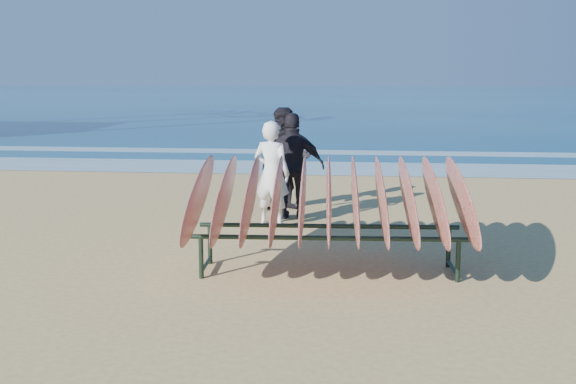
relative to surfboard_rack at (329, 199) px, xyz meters
name	(u,v)px	position (x,y,z in m)	size (l,w,h in m)	color
ground	(280,287)	(-0.50, -0.67, -0.90)	(120.00, 120.00, 0.00)	tan
ocean	(357,98)	(-0.50, 54.33, -0.89)	(160.00, 160.00, 0.00)	navy
foam_near	(329,168)	(-0.50, 9.33, -0.89)	(160.00, 160.00, 0.00)	white
foam_far	(335,152)	(-0.50, 12.83, -0.89)	(160.00, 160.00, 0.00)	white
surfboard_rack	(329,199)	(0.00, 0.00, 0.00)	(3.30, 2.68, 1.46)	black
person_white	(272,174)	(-1.03, 2.58, -0.08)	(0.60, 0.39, 1.64)	white
person_dark_a	(286,159)	(-0.95, 3.87, -0.01)	(0.86, 0.67, 1.77)	black
person_dark_b	(293,166)	(-0.75, 3.13, -0.03)	(1.01, 0.42, 1.73)	black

